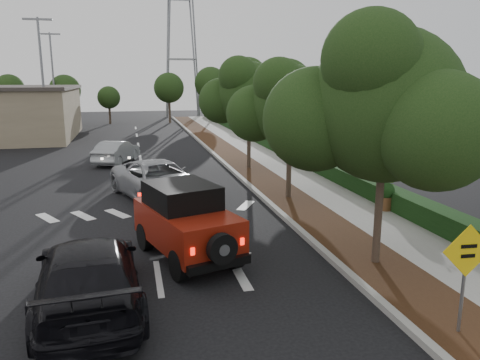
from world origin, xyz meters
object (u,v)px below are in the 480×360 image
object	(u,v)px
silver_suv_ahead	(158,180)
black_suv_oncoming	(88,275)
speed_hump_sign	(466,264)
red_jeep	(184,220)

from	to	relation	value
silver_suv_ahead	black_suv_oncoming	bearing A→B (deg)	-121.79
silver_suv_ahead	speed_hump_sign	world-z (taller)	speed_hump_sign
silver_suv_ahead	black_suv_oncoming	size ratio (longest dim) A/B	1.05
silver_suv_ahead	black_suv_oncoming	distance (m)	9.29
red_jeep	speed_hump_sign	size ratio (longest dim) A/B	1.94
speed_hump_sign	red_jeep	bearing A→B (deg)	134.66
red_jeep	black_suv_oncoming	xyz separation A→B (m)	(-2.31, -2.53, -0.28)
red_jeep	speed_hump_sign	xyz separation A→B (m)	(4.60, -5.35, 0.45)
black_suv_oncoming	speed_hump_sign	distance (m)	7.50
black_suv_oncoming	speed_hump_sign	bearing A→B (deg)	153.23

